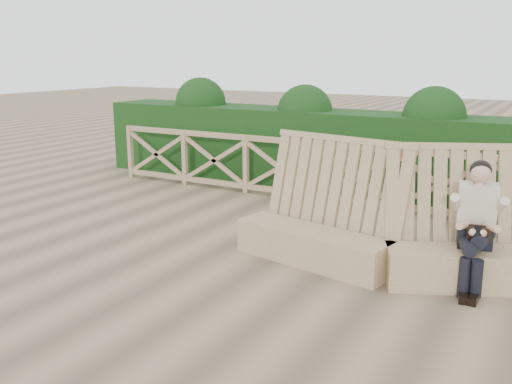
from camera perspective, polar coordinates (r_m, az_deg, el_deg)
The scene contains 5 objects.
ground at distance 6.95m, azimuth -0.58°, elevation -8.06°, with size 60.00×60.00×0.00m, color brown.
bench at distance 7.03m, azimuth 13.55°, elevation -4.77°, with size 4.03×1.54×1.57m.
woman at distance 6.78m, azimuth 21.16°, elevation -2.77°, with size 0.48×0.92×1.44m.
guardrail at distance 9.85m, azimuth 9.75°, elevation 1.63°, with size 10.10×0.09×1.10m.
hedge at distance 10.93m, azimuth 11.98°, elevation 3.77°, with size 12.00×1.20×1.50m, color black.
Camera 1 is at (3.27, -5.57, 2.57)m, focal length 40.00 mm.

